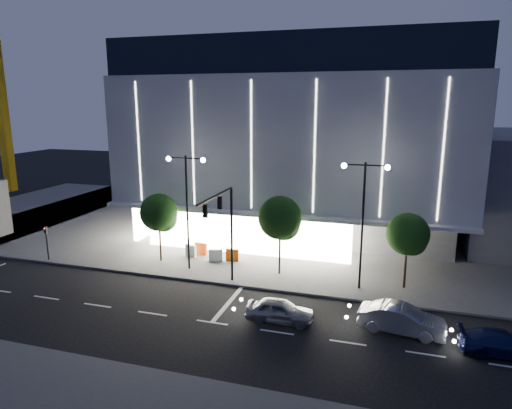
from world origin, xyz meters
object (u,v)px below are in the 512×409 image
at_px(barrier_b, 191,251).
at_px(tower_crane, 0,44).
at_px(street_lamp_east, 363,207).
at_px(car_third, 503,343).
at_px(barrier_a, 201,249).
at_px(tree_mid, 280,220).
at_px(traffic_mast, 224,220).
at_px(car_lead, 280,311).
at_px(barrier_c, 232,255).
at_px(car_second, 402,319).
at_px(street_lamp_west, 187,196).
at_px(ped_signal_far, 47,239).
at_px(barrier_d, 216,255).
at_px(tree_right, 408,236).
at_px(tree_left, 159,215).

bearing_deg(barrier_b, tower_crane, 172.36).
relative_size(street_lamp_east, car_third, 2.07).
bearing_deg(barrier_b, barrier_a, 72.33).
xyz_separation_m(barrier_a, barrier_b, (-0.59, -0.76, 0.00)).
relative_size(tree_mid, barrier_a, 5.59).
bearing_deg(traffic_mast, car_lead, -36.05).
bearing_deg(barrier_a, barrier_c, -7.12).
xyz_separation_m(car_second, barrier_c, (-13.16, 8.05, -0.14)).
height_order(traffic_mast, tower_crane, tower_crane).
relative_size(traffic_mast, street_lamp_west, 0.79).
xyz_separation_m(street_lamp_west, barrier_c, (2.63, 2.64, -5.31)).
relative_size(traffic_mast, car_lead, 1.72).
xyz_separation_m(ped_signal_far, barrier_d, (13.35, 3.67, -1.24)).
bearing_deg(tree_right, traffic_mast, -162.98).
relative_size(street_lamp_west, tree_left, 1.57).
xyz_separation_m(tower_crane, tree_right, (53.95, -20.98, -16.62)).
relative_size(traffic_mast, barrier_d, 6.43).
bearing_deg(barrier_c, tree_mid, -20.13).
relative_size(street_lamp_east, barrier_b, 8.18).
distance_m(traffic_mast, barrier_b, 8.56).
bearing_deg(tower_crane, car_second, -27.03).
bearing_deg(car_second, traffic_mast, 84.58).
bearing_deg(ped_signal_far, car_lead, -12.68).
xyz_separation_m(barrier_a, barrier_c, (3.13, -0.77, 0.00)).
bearing_deg(barrier_d, car_lead, -64.99).
bearing_deg(barrier_c, tree_left, -163.68).
bearing_deg(barrier_d, car_second, -44.56).
xyz_separation_m(tree_left, barrier_b, (1.89, 1.63, -3.38)).
bearing_deg(tower_crane, barrier_b, -27.71).
xyz_separation_m(street_lamp_west, tree_right, (16.03, 1.02, -2.07)).
bearing_deg(barrier_d, barrier_b, 151.99).
bearing_deg(car_third, tree_left, 68.82).
bearing_deg(street_lamp_west, traffic_mast, -33.65).
distance_m(tree_right, barrier_a, 17.00).
height_order(car_third, barrier_a, car_third).
relative_size(tree_right, car_lead, 1.34).
bearing_deg(tree_mid, car_third, -28.08).
height_order(car_second, car_third, car_second).
xyz_separation_m(traffic_mast, ped_signal_far, (-16.00, 1.16, -3.14)).
height_order(street_lamp_east, car_second, street_lamp_east).
bearing_deg(tree_mid, tree_left, -180.00).
xyz_separation_m(car_third, barrier_d, (-19.47, 8.51, 0.02)).
xyz_separation_m(ped_signal_far, tower_crane, (-25.92, 23.50, 18.62)).
distance_m(tower_crane, tree_right, 60.22).
bearing_deg(barrier_b, traffic_mast, -26.19).
relative_size(street_lamp_east, barrier_c, 8.18).
bearing_deg(tree_left, car_lead, -31.38).
distance_m(street_lamp_east, tree_mid, 6.27).
relative_size(traffic_mast, street_lamp_east, 0.79).
bearing_deg(barrier_a, car_second, -21.74).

